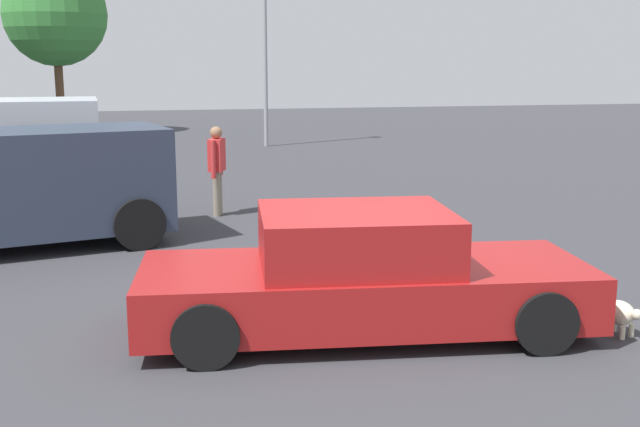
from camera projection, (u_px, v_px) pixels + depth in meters
name	position (u px, v px, depth m)	size (l,w,h in m)	color
ground_plane	(361.00, 324.00, 8.52)	(80.00, 80.00, 0.00)	#38383D
sedan_foreground	(362.00, 277.00, 8.18)	(4.87, 2.35, 1.31)	maroon
dog	(615.00, 310.00, 8.17)	(0.34, 0.59, 0.42)	beige
suv_dark	(0.00, 185.00, 11.70)	(5.18, 3.02, 1.82)	#2D384C
pedestrian	(217.00, 163.00, 14.39)	(0.37, 0.54, 1.66)	gray
tree_back_center	(55.00, 15.00, 30.03)	(3.95, 3.95, 6.61)	brown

